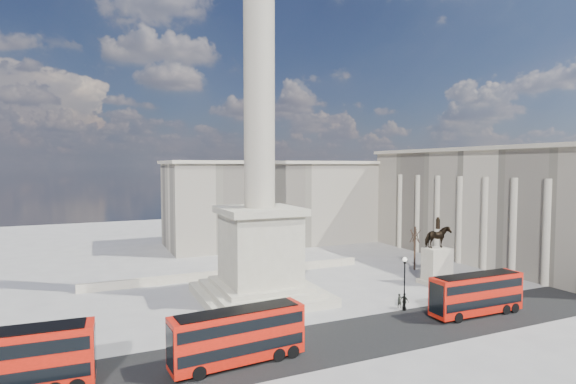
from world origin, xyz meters
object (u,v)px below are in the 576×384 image
(pedestrian_walking, at_px, (400,301))
(pedestrian_crossing, at_px, (405,301))
(victorian_lamp, at_px, (405,279))
(equestrian_statue, at_px, (437,260))
(nelsons_column, at_px, (260,189))
(red_bus_b, at_px, (239,335))
(red_bus_a, at_px, (4,363))
(pedestrian_standing, at_px, (483,283))
(red_bus_c, at_px, (477,294))

(pedestrian_walking, bearing_deg, pedestrian_crossing, -76.18)
(victorian_lamp, relative_size, equestrian_statue, 0.66)
(nelsons_column, xyz_separation_m, red_bus_b, (-7.71, -15.89, -10.63))
(red_bus_a, relative_size, pedestrian_crossing, 6.39)
(pedestrian_walking, distance_m, pedestrian_crossing, 0.70)
(nelsons_column, bearing_deg, red_bus_b, -115.87)
(nelsons_column, relative_size, equestrian_statue, 5.60)
(red_bus_a, relative_size, pedestrian_standing, 7.47)
(red_bus_c, relative_size, equestrian_statue, 1.20)
(nelsons_column, bearing_deg, equestrian_statue, -8.12)
(equestrian_statue, distance_m, pedestrian_standing, 6.17)
(pedestrian_walking, height_order, pedestrian_crossing, pedestrian_crossing)
(nelsons_column, relative_size, red_bus_b, 4.56)
(pedestrian_walking, bearing_deg, red_bus_b, -160.83)
(red_bus_a, bearing_deg, pedestrian_standing, 10.44)
(nelsons_column, xyz_separation_m, equestrian_statue, (23.85, -3.40, -9.79))
(red_bus_c, distance_m, pedestrian_standing, 11.14)
(pedestrian_standing, height_order, pedestrian_crossing, pedestrian_crossing)
(nelsons_column, distance_m, victorian_lamp, 19.08)
(red_bus_b, distance_m, pedestrian_standing, 35.90)
(victorian_lamp, bearing_deg, red_bus_c, -35.04)
(red_bus_a, relative_size, victorian_lamp, 1.96)
(nelsons_column, height_order, equestrian_statue, nelsons_column)
(nelsons_column, xyz_separation_m, victorian_lamp, (12.65, -10.68, -9.48))
(victorian_lamp, distance_m, pedestrian_standing, 15.11)
(pedestrian_crossing, bearing_deg, red_bus_c, -145.93)
(red_bus_b, bearing_deg, nelsons_column, 59.44)
(nelsons_column, distance_m, red_bus_c, 26.20)
(equestrian_statue, bearing_deg, red_bus_a, -166.91)
(nelsons_column, distance_m, pedestrian_standing, 30.90)
(red_bus_b, distance_m, pedestrian_crossing, 21.45)
(red_bus_a, relative_size, red_bus_c, 1.07)
(equestrian_statue, bearing_deg, pedestrian_standing, -53.15)
(nelsons_column, relative_size, red_bus_c, 4.66)
(red_bus_c, bearing_deg, victorian_lamp, 146.09)
(red_bus_b, bearing_deg, equestrian_statue, 16.90)
(nelsons_column, relative_size, pedestrian_standing, 32.46)
(red_bus_a, bearing_deg, victorian_lamp, 9.12)
(nelsons_column, bearing_deg, victorian_lamp, -40.19)
(victorian_lamp, bearing_deg, nelsons_column, 139.81)
(equestrian_statue, xyz_separation_m, pedestrian_crossing, (-10.89, -6.94, -2.23))
(red_bus_b, relative_size, pedestrian_standing, 7.12)
(nelsons_column, xyz_separation_m, red_bus_c, (18.70, -14.93, -10.65))
(equestrian_statue, relative_size, pedestrian_standing, 5.80)
(nelsons_column, relative_size, pedestrian_crossing, 27.77)
(red_bus_c, bearing_deg, pedestrian_standing, 40.23)
(victorian_lamp, distance_m, equestrian_statue, 13.37)
(red_bus_b, height_order, pedestrian_walking, red_bus_b)
(red_bus_b, xyz_separation_m, pedestrian_standing, (34.98, 7.93, -1.52))
(red_bus_b, xyz_separation_m, equestrian_statue, (31.56, 12.49, 0.84))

